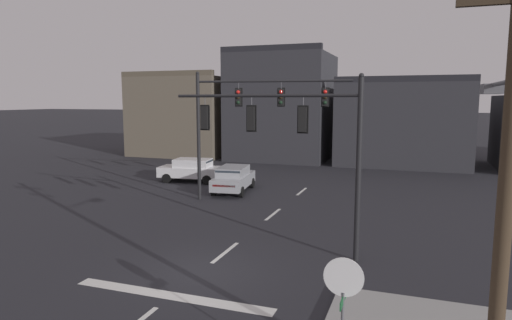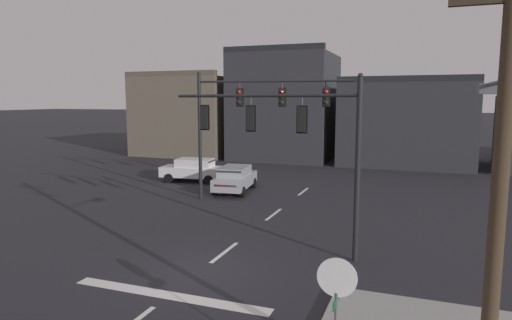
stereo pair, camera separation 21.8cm
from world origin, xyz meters
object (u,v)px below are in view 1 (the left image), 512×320
(signal_mast_near_side, at_px, (293,134))
(car_lot_middle, at_px, (233,178))
(utility_pole, at_px, (506,161))
(signal_mast_far_side, at_px, (245,111))
(car_lot_nearside, at_px, (191,169))
(stop_sign, at_px, (343,293))

(signal_mast_near_side, bearing_deg, car_lot_middle, 123.76)
(signal_mast_near_side, relative_size, utility_pole, 0.87)
(signal_mast_near_side, bearing_deg, utility_pole, -54.23)
(signal_mast_far_side, xyz_separation_m, car_lot_nearside, (-5.80, 4.55, -4.24))
(signal_mast_near_side, height_order, utility_pole, utility_pole)
(stop_sign, xyz_separation_m, utility_pole, (2.55, 0.05, 2.60))
(car_lot_nearside, relative_size, utility_pole, 0.53)
(signal_mast_far_side, height_order, utility_pole, utility_pole)
(car_lot_nearside, height_order, utility_pole, utility_pole)
(signal_mast_far_side, relative_size, car_lot_nearside, 1.85)
(signal_mast_near_side, distance_m, signal_mast_far_side, 8.56)
(stop_sign, relative_size, utility_pole, 0.33)
(utility_pole, bearing_deg, car_lot_nearside, 129.43)
(signal_mast_far_side, xyz_separation_m, stop_sign, (7.75, -15.08, -2.96))
(signal_mast_far_side, bearing_deg, car_lot_middle, 126.38)
(signal_mast_far_side, relative_size, stop_sign, 3.01)
(stop_sign, distance_m, utility_pole, 3.64)
(car_lot_nearside, xyz_separation_m, utility_pole, (16.09, -19.58, 3.89))
(utility_pole, bearing_deg, signal_mast_far_side, 124.42)
(signal_mast_near_side, height_order, car_lot_nearside, signal_mast_near_side)
(car_lot_middle, bearing_deg, car_lot_nearside, 151.04)
(signal_mast_near_side, distance_m, car_lot_nearside, 16.10)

